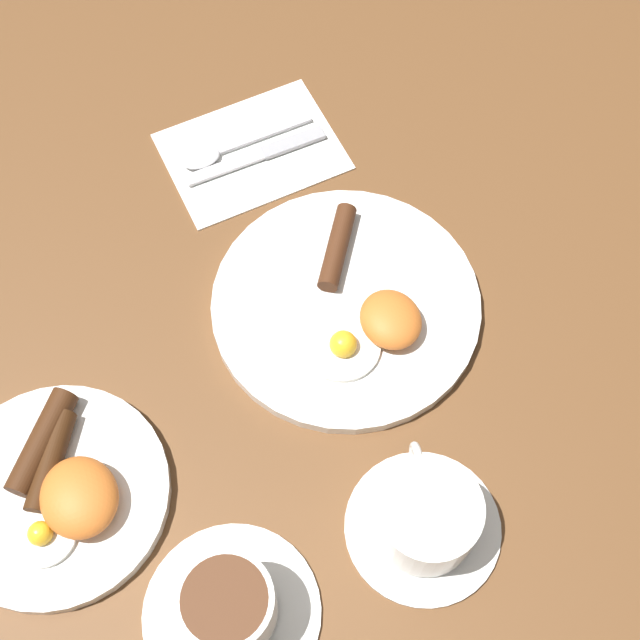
% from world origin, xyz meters
% --- Properties ---
extents(ground_plane, '(3.00, 3.00, 0.00)m').
position_xyz_m(ground_plane, '(0.00, 0.00, 0.00)').
color(ground_plane, brown).
extents(breakfast_plate_near, '(0.29, 0.29, 0.05)m').
position_xyz_m(breakfast_plate_near, '(-0.00, -0.00, 0.01)').
color(breakfast_plate_near, white).
rests_on(breakfast_plate_near, ground_plane).
extents(breakfast_plate_far, '(0.22, 0.22, 0.05)m').
position_xyz_m(breakfast_plate_far, '(-0.06, 0.34, 0.02)').
color(breakfast_plate_far, white).
rests_on(breakfast_plate_far, ground_plane).
extents(teacup_near, '(0.15, 0.15, 0.07)m').
position_xyz_m(teacup_near, '(-0.24, 0.04, 0.03)').
color(teacup_near, white).
rests_on(teacup_near, ground_plane).
extents(teacup_far, '(0.16, 0.16, 0.08)m').
position_xyz_m(teacup_far, '(-0.24, 0.23, 0.03)').
color(teacup_far, white).
rests_on(teacup_far, ground_plane).
extents(napkin, '(0.15, 0.20, 0.01)m').
position_xyz_m(napkin, '(0.23, 0.01, 0.00)').
color(napkin, white).
rests_on(napkin, ground_plane).
extents(knife, '(0.02, 0.17, 0.01)m').
position_xyz_m(knife, '(0.22, -0.00, 0.01)').
color(knife, silver).
rests_on(knife, napkin).
extents(spoon, '(0.03, 0.16, 0.01)m').
position_xyz_m(spoon, '(0.25, 0.05, 0.01)').
color(spoon, silver).
rests_on(spoon, napkin).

